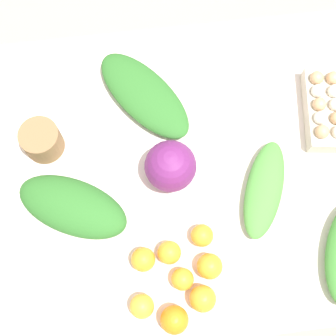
{
  "coord_description": "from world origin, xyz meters",
  "views": [
    {
      "loc": [
        0.06,
        0.46,
        2.15
      ],
      "look_at": [
        0.0,
        0.0,
        0.75
      ],
      "focal_mm": 50.0,
      "sensor_mm": 36.0,
      "label": 1
    }
  ],
  "objects_px": {
    "orange_2": "(182,279)",
    "orange_7": "(202,236)",
    "egg_carton": "(325,108)",
    "orange_1": "(143,259)",
    "greens_bunch_dandelion": "(73,207)",
    "orange_4": "(210,266)",
    "cabbage_purple": "(170,166)",
    "greens_bunch_kale": "(264,189)",
    "orange_3": "(169,252)",
    "paper_bag": "(42,140)",
    "orange_6": "(142,306)",
    "orange_0": "(203,299)",
    "orange_5": "(174,320)",
    "greens_bunch_beet_tops": "(144,95)"
  },
  "relations": [
    {
      "from": "egg_carton",
      "to": "orange_0",
      "type": "bearing_deg",
      "value": -33.88
    },
    {
      "from": "orange_1",
      "to": "orange_5",
      "type": "relative_size",
      "value": 0.9
    },
    {
      "from": "orange_5",
      "to": "orange_6",
      "type": "height_order",
      "value": "orange_5"
    },
    {
      "from": "greens_bunch_beet_tops",
      "to": "orange_3",
      "type": "xyz_separation_m",
      "value": [
        -0.02,
        0.52,
        0.0
      ]
    },
    {
      "from": "egg_carton",
      "to": "orange_6",
      "type": "xyz_separation_m",
      "value": [
        0.65,
        0.54,
        -0.01
      ]
    },
    {
      "from": "orange_6",
      "to": "greens_bunch_dandelion",
      "type": "bearing_deg",
      "value": -60.44
    },
    {
      "from": "orange_0",
      "to": "orange_6",
      "type": "xyz_separation_m",
      "value": [
        0.17,
        -0.0,
        -0.0
      ]
    },
    {
      "from": "cabbage_purple",
      "to": "greens_bunch_beet_tops",
      "type": "distance_m",
      "value": 0.28
    },
    {
      "from": "greens_bunch_dandelion",
      "to": "orange_4",
      "type": "distance_m",
      "value": 0.44
    },
    {
      "from": "cabbage_purple",
      "to": "orange_3",
      "type": "bearing_deg",
      "value": 82.26
    },
    {
      "from": "orange_4",
      "to": "orange_7",
      "type": "xyz_separation_m",
      "value": [
        0.01,
        -0.09,
        -0.0
      ]
    },
    {
      "from": "orange_0",
      "to": "greens_bunch_beet_tops",
      "type": "bearing_deg",
      "value": -81.65
    },
    {
      "from": "greens_bunch_beet_tops",
      "to": "paper_bag",
      "type": "bearing_deg",
      "value": 20.94
    },
    {
      "from": "greens_bunch_dandelion",
      "to": "orange_4",
      "type": "relative_size",
      "value": 4.55
    },
    {
      "from": "orange_1",
      "to": "orange_3",
      "type": "xyz_separation_m",
      "value": [
        -0.08,
        -0.01,
        -0.0
      ]
    },
    {
      "from": "cabbage_purple",
      "to": "orange_4",
      "type": "distance_m",
      "value": 0.32
    },
    {
      "from": "orange_0",
      "to": "orange_4",
      "type": "distance_m",
      "value": 0.09
    },
    {
      "from": "cabbage_purple",
      "to": "paper_bag",
      "type": "relative_size",
      "value": 1.28
    },
    {
      "from": "orange_6",
      "to": "orange_3",
      "type": "bearing_deg",
      "value": -124.13
    },
    {
      "from": "orange_3",
      "to": "orange_7",
      "type": "bearing_deg",
      "value": -159.6
    },
    {
      "from": "paper_bag",
      "to": "orange_2",
      "type": "distance_m",
      "value": 0.61
    },
    {
      "from": "orange_0",
      "to": "orange_6",
      "type": "distance_m",
      "value": 0.17
    },
    {
      "from": "paper_bag",
      "to": "orange_6",
      "type": "height_order",
      "value": "paper_bag"
    },
    {
      "from": "greens_bunch_kale",
      "to": "orange_4",
      "type": "bearing_deg",
      "value": 46.3
    },
    {
      "from": "orange_7",
      "to": "paper_bag",
      "type": "bearing_deg",
      "value": -37.82
    },
    {
      "from": "greens_bunch_dandelion",
      "to": "orange_3",
      "type": "height_order",
      "value": "greens_bunch_dandelion"
    },
    {
      "from": "orange_3",
      "to": "orange_6",
      "type": "height_order",
      "value": "same"
    },
    {
      "from": "greens_bunch_dandelion",
      "to": "orange_3",
      "type": "distance_m",
      "value": 0.32
    },
    {
      "from": "orange_0",
      "to": "orange_5",
      "type": "relative_size",
      "value": 0.96
    },
    {
      "from": "orange_0",
      "to": "orange_2",
      "type": "height_order",
      "value": "orange_0"
    },
    {
      "from": "greens_bunch_beet_tops",
      "to": "orange_5",
      "type": "relative_size",
      "value": 4.89
    },
    {
      "from": "orange_0",
      "to": "orange_5",
      "type": "distance_m",
      "value": 0.1
    },
    {
      "from": "orange_2",
      "to": "orange_7",
      "type": "xyz_separation_m",
      "value": [
        -0.08,
        -0.12,
        0.0
      ]
    },
    {
      "from": "egg_carton",
      "to": "orange_6",
      "type": "distance_m",
      "value": 0.85
    },
    {
      "from": "greens_bunch_dandelion",
      "to": "cabbage_purple",
      "type": "bearing_deg",
      "value": -165.08
    },
    {
      "from": "cabbage_purple",
      "to": "greens_bunch_kale",
      "type": "height_order",
      "value": "cabbage_purple"
    },
    {
      "from": "orange_2",
      "to": "orange_6",
      "type": "height_order",
      "value": "orange_6"
    },
    {
      "from": "orange_0",
      "to": "orange_1",
      "type": "distance_m",
      "value": 0.2
    },
    {
      "from": "greens_bunch_dandelion",
      "to": "egg_carton",
      "type": "bearing_deg",
      "value": -164.54
    },
    {
      "from": "greens_bunch_beet_tops",
      "to": "orange_7",
      "type": "xyz_separation_m",
      "value": [
        -0.12,
        0.49,
        0.0
      ]
    },
    {
      "from": "orange_4",
      "to": "orange_5",
      "type": "bearing_deg",
      "value": 48.18
    },
    {
      "from": "egg_carton",
      "to": "orange_4",
      "type": "height_order",
      "value": "egg_carton"
    },
    {
      "from": "orange_5",
      "to": "orange_6",
      "type": "relative_size",
      "value": 1.14
    },
    {
      "from": "orange_3",
      "to": "orange_4",
      "type": "height_order",
      "value": "orange_4"
    },
    {
      "from": "greens_bunch_beet_tops",
      "to": "orange_1",
      "type": "xyz_separation_m",
      "value": [
        0.06,
        0.53,
        0.0
      ]
    },
    {
      "from": "greens_bunch_dandelion",
      "to": "orange_0",
      "type": "bearing_deg",
      "value": 138.4
    },
    {
      "from": "cabbage_purple",
      "to": "egg_carton",
      "type": "xyz_separation_m",
      "value": [
        -0.52,
        -0.15,
        -0.04
      ]
    },
    {
      "from": "egg_carton",
      "to": "orange_1",
      "type": "bearing_deg",
      "value": -49.57
    },
    {
      "from": "paper_bag",
      "to": "orange_4",
      "type": "distance_m",
      "value": 0.65
    },
    {
      "from": "egg_carton",
      "to": "orange_4",
      "type": "bearing_deg",
      "value": -36.9
    }
  ]
}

